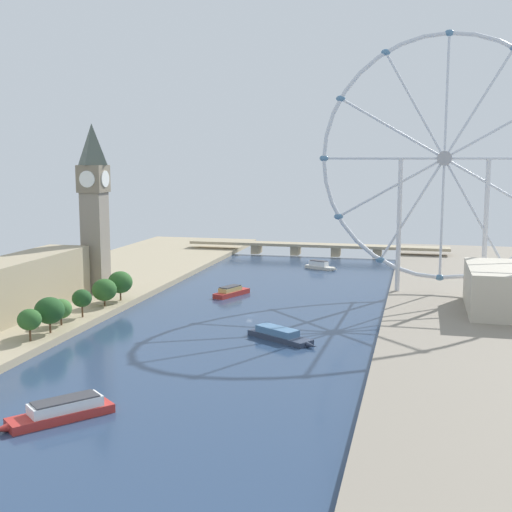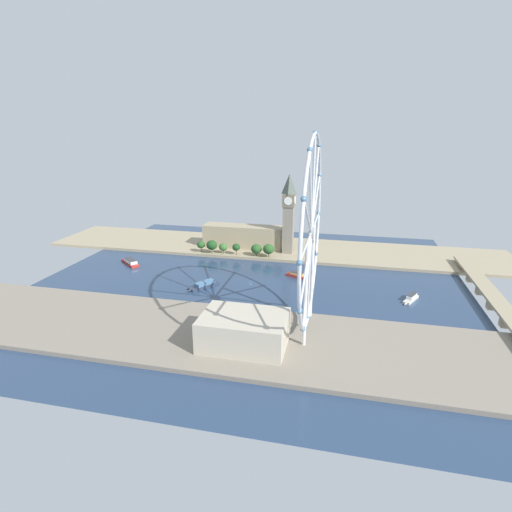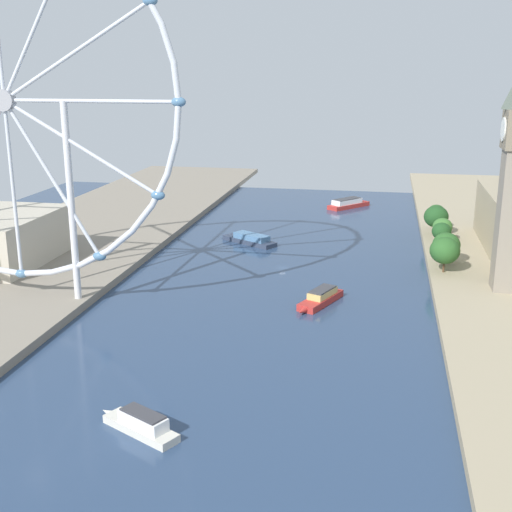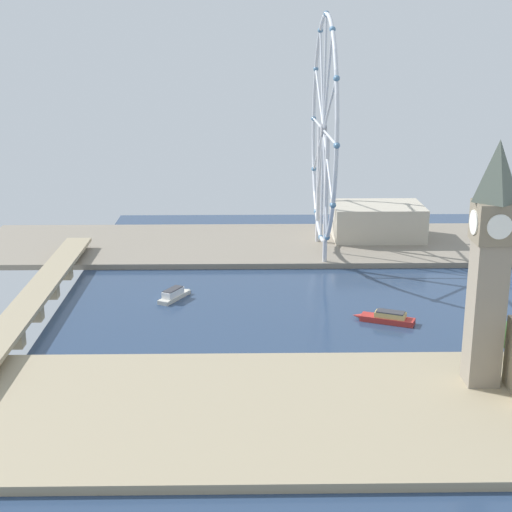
# 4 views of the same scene
# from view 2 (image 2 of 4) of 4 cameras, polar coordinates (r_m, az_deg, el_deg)

# --- Properties ---
(ground_plane) EXTENTS (380.45, 380.45, 0.00)m
(ground_plane) POSITION_cam_2_polar(r_m,az_deg,el_deg) (370.84, -0.75, -3.63)
(ground_plane) COLOR navy
(riverbank_left) EXTENTS (90.00, 520.00, 3.00)m
(riverbank_left) POSITION_cam_2_polar(r_m,az_deg,el_deg) (467.73, 2.27, 1.15)
(riverbank_left) COLOR tan
(riverbank_left) RESTS_ON ground_plane
(riverbank_right) EXTENTS (90.00, 520.00, 3.00)m
(riverbank_right) POSITION_cam_2_polar(r_m,az_deg,el_deg) (278.59, -5.93, -11.06)
(riverbank_right) COLOR gray
(riverbank_right) RESTS_ON ground_plane
(clock_tower) EXTENTS (13.71, 13.71, 85.79)m
(clock_tower) POSITION_cam_2_polar(r_m,az_deg,el_deg) (435.62, 4.63, 6.11)
(clock_tower) COLOR gray
(clock_tower) RESTS_ON riverbank_left
(parliament_block) EXTENTS (22.00, 90.84, 25.06)m
(parliament_block) POSITION_cam_2_polar(r_m,az_deg,el_deg) (463.39, -1.83, 2.80)
(parliament_block) COLOR tan
(parliament_block) RESTS_ON riverbank_left
(tree_row_embankment) EXTENTS (13.44, 86.58, 14.38)m
(tree_row_embankment) POSITION_cam_2_polar(r_m,az_deg,el_deg) (435.72, -2.68, 1.24)
(tree_row_embankment) COLOR #513823
(tree_row_embankment) RESTS_ON riverbank_left
(ferris_wheel) EXTENTS (125.92, 3.20, 130.59)m
(ferris_wheel) POSITION_cam_2_polar(r_m,az_deg,el_deg) (259.18, 7.79, 3.14)
(ferris_wheel) COLOR silver
(ferris_wheel) RESTS_ON riverbank_right
(riverside_hall) EXTENTS (37.53, 53.81, 20.27)m
(riverside_hall) POSITION_cam_2_polar(r_m,az_deg,el_deg) (258.60, -1.72, -10.46)
(riverside_hall) COLOR #BCB29E
(riverside_hall) RESTS_ON riverbank_right
(river_bridge) EXTENTS (192.45, 13.97, 8.49)m
(river_bridge) POSITION_cam_2_polar(r_m,az_deg,el_deg) (378.32, 30.19, -4.70)
(river_bridge) COLOR tan
(river_bridge) RESTS_ON ground_plane
(tour_boat_0) EXTENTS (25.67, 29.32, 5.72)m
(tour_boat_0) POSITION_cam_2_polar(r_m,az_deg,el_deg) (435.97, -17.34, -0.80)
(tour_boat_0) COLOR #B22D28
(tour_boat_0) RESTS_ON ground_plane
(tour_boat_1) EXTENTS (23.17, 14.71, 5.49)m
(tour_boat_1) POSITION_cam_2_polar(r_m,az_deg,el_deg) (354.07, 21.05, -5.57)
(tour_boat_1) COLOR beige
(tour_boat_1) RESTS_ON ground_plane
(tour_boat_2) EXTENTS (15.06, 27.06, 5.30)m
(tour_boat_2) POSITION_cam_2_polar(r_m,az_deg,el_deg) (381.90, 6.05, -2.74)
(tour_boat_2) COLOR #B22D28
(tour_boat_2) RESTS_ON ground_plane
(tour_boat_3) EXTENTS (31.47, 22.13, 4.78)m
(tour_boat_3) POSITION_cam_2_polar(r_m,az_deg,el_deg) (361.00, -7.41, -4.06)
(tour_boat_3) COLOR #2D384C
(tour_boat_3) RESTS_ON ground_plane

